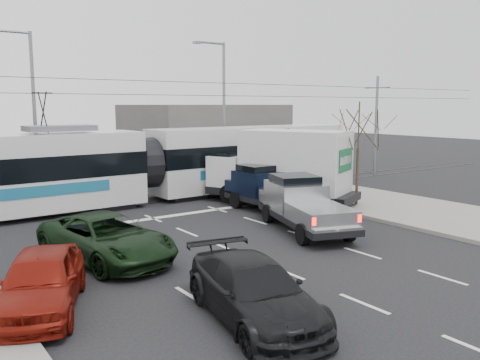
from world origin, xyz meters
TOP-DOWN VIEW (x-y plane):
  - ground at (0.00, 0.00)m, footprint 120.00×120.00m
  - sidewalk_right at (9.00, 0.00)m, footprint 6.00×60.00m
  - rails at (0.00, 10.00)m, footprint 60.00×1.60m
  - building_right at (12.00, 24.00)m, footprint 12.00×10.00m
  - bare_tree at (7.60, 2.50)m, footprint 2.40×2.40m
  - traffic_signal at (6.47, 6.50)m, footprint 0.44×0.44m
  - street_lamp_near at (7.31, 14.00)m, footprint 2.38×0.25m
  - street_lamp_far at (-4.19, 16.00)m, footprint 2.38×0.25m
  - catenary at (0.00, 10.00)m, footprint 60.00×0.20m
  - tram at (-0.33, 9.74)m, footprint 27.09×3.32m
  - silver_pickup at (2.35, 0.75)m, footprint 3.75×6.13m
  - box_truck at (5.11, 5.14)m, footprint 5.42×7.89m
  - navy_pickup at (3.49, 4.45)m, footprint 2.05×5.09m
  - green_car at (-5.63, 1.28)m, footprint 3.42×5.73m
  - red_car at (-8.42, -1.68)m, footprint 3.46×4.80m
  - dark_car at (-4.56, -5.15)m, footprint 2.91×5.17m

SIDE VIEW (x-z plane):
  - ground at x=0.00m, z-range 0.00..0.00m
  - rails at x=0.00m, z-range 0.00..0.03m
  - sidewalk_right at x=9.00m, z-range 0.00..0.15m
  - dark_car at x=-4.56m, z-range 0.00..1.42m
  - green_car at x=-5.63m, z-range 0.00..1.49m
  - red_car at x=-8.42m, z-range 0.00..1.52m
  - silver_pickup at x=2.35m, z-range -0.01..2.10m
  - navy_pickup at x=3.49m, z-range -0.01..2.11m
  - box_truck at x=5.11m, z-range -0.02..3.72m
  - tram at x=-0.33m, z-range -0.80..4.72m
  - building_right at x=12.00m, z-range 0.00..5.00m
  - traffic_signal at x=6.47m, z-range 0.94..4.54m
  - bare_tree at x=7.60m, z-range 1.29..6.29m
  - catenary at x=0.00m, z-range 0.38..7.38m
  - street_lamp_near at x=7.31m, z-range 0.61..9.61m
  - street_lamp_far at x=-4.19m, z-range 0.61..9.61m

